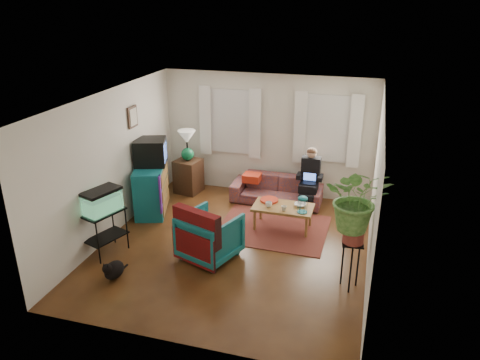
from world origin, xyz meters
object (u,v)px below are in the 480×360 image
(sofa, at_px, (277,186))
(armchair, at_px, (210,234))
(dresser, at_px, (151,189))
(plant_stand, at_px, (350,265))
(side_table, at_px, (188,176))
(coffee_table, at_px, (283,217))
(aquarium_stand, at_px, (106,233))

(sofa, bearing_deg, armchair, -103.66)
(dresser, relative_size, plant_stand, 1.39)
(sofa, xyz_separation_m, side_table, (-1.98, -0.01, 0.00))
(dresser, height_order, coffee_table, dresser)
(aquarium_stand, relative_size, plant_stand, 0.99)
(sofa, bearing_deg, side_table, -179.56)
(side_table, distance_m, aquarium_stand, 2.85)
(sofa, xyz_separation_m, coffee_table, (0.36, -1.14, -0.14))
(aquarium_stand, xyz_separation_m, plant_stand, (4.00, 0.11, 0.00))
(coffee_table, relative_size, plant_stand, 1.42)
(sofa, xyz_separation_m, aquarium_stand, (-2.33, -2.83, 0.02))
(aquarium_stand, height_order, coffee_table, aquarium_stand)
(armchair, height_order, plant_stand, armchair)
(dresser, height_order, armchair, dresser)
(aquarium_stand, xyz_separation_m, coffee_table, (2.68, 1.69, -0.16))
(side_table, bearing_deg, coffee_table, -25.94)
(side_table, distance_m, armchair, 2.81)
(aquarium_stand, bearing_deg, coffee_table, 51.32)
(plant_stand, bearing_deg, dresser, 158.41)
(coffee_table, bearing_deg, sofa, 108.01)
(dresser, distance_m, coffee_table, 2.68)
(sofa, height_order, dresser, dresser)
(sofa, relative_size, side_table, 2.53)
(dresser, distance_m, aquarium_stand, 1.70)
(sofa, relative_size, armchair, 2.15)
(sofa, distance_m, aquarium_stand, 3.67)
(side_table, height_order, coffee_table, side_table)
(sofa, xyz_separation_m, dresser, (-2.32, -1.14, 0.12))
(sofa, relative_size, dresser, 1.74)
(dresser, relative_size, coffee_table, 0.98)
(sofa, height_order, plant_stand, plant_stand)
(aquarium_stand, relative_size, armchair, 0.89)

